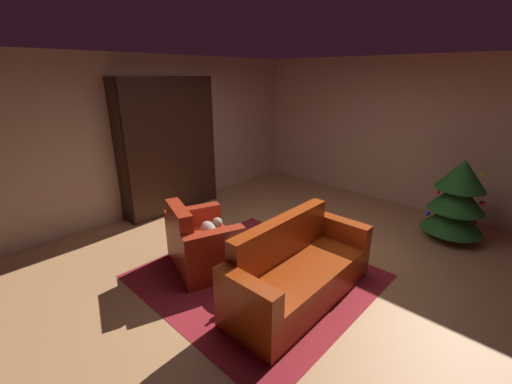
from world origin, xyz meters
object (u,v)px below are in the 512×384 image
at_px(couch_red, 297,273).
at_px(bottle_on_table, 262,242).
at_px(coffee_table, 262,246).
at_px(armchair_red, 201,244).
at_px(decorated_tree, 457,199).
at_px(book_stack_on_table, 260,239).
at_px(bookshelf_unit, 173,145).

relative_size(couch_red, bottle_on_table, 6.01).
height_order(coffee_table, bottle_on_table, bottle_on_table).
distance_m(armchair_red, couch_red, 1.28).
xyz_separation_m(couch_red, bottle_on_table, (-0.41, -0.13, 0.27)).
bearing_deg(decorated_tree, bottle_on_table, -113.89).
bearing_deg(couch_red, bottle_on_table, -162.85).
distance_m(armchair_red, book_stack_on_table, 0.78).
bearing_deg(couch_red, armchair_red, -164.88).
bearing_deg(decorated_tree, bookshelf_unit, -152.44).
distance_m(bookshelf_unit, coffee_table, 2.76).
relative_size(book_stack_on_table, decorated_tree, 0.16).
distance_m(bottle_on_table, decorated_tree, 3.04).
distance_m(bookshelf_unit, armchair_red, 2.28).
bearing_deg(decorated_tree, book_stack_on_table, -117.95).
height_order(bookshelf_unit, book_stack_on_table, bookshelf_unit).
height_order(couch_red, decorated_tree, decorated_tree).
bearing_deg(bottle_on_table, couch_red, 17.15).
xyz_separation_m(bookshelf_unit, decorated_tree, (3.96, 2.07, -0.53)).
relative_size(armchair_red, book_stack_on_table, 5.72).
bearing_deg(bookshelf_unit, decorated_tree, 27.56).
xyz_separation_m(bookshelf_unit, coffee_table, (2.60, -0.57, -0.74)).
distance_m(coffee_table, decorated_tree, 2.98).
xyz_separation_m(couch_red, decorated_tree, (0.83, 2.66, 0.32)).
bearing_deg(book_stack_on_table, coffee_table, -16.67).
relative_size(armchair_red, couch_red, 0.61).
height_order(couch_red, coffee_table, couch_red).
relative_size(bookshelf_unit, book_stack_on_table, 11.55).
bearing_deg(book_stack_on_table, decorated_tree, 62.05).
bearing_deg(coffee_table, couch_red, -1.93).
bearing_deg(coffee_table, bottle_on_table, -47.01).
bearing_deg(bookshelf_unit, couch_red, -10.61).
relative_size(couch_red, book_stack_on_table, 9.30).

